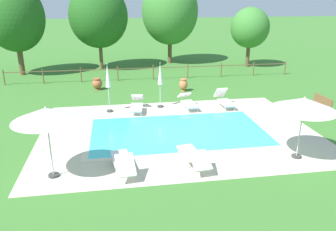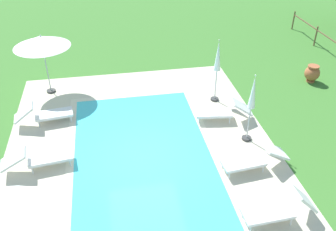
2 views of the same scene
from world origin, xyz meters
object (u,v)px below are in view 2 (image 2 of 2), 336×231
at_px(patio_umbrella_open_by_bench, 41,42).
at_px(patio_umbrella_closed_row_mid_west, 218,61).
at_px(sun_lounger_north_near_steps, 253,159).
at_px(terracotta_urn_by_tree, 312,73).
at_px(sun_lounger_north_far, 278,209).
at_px(sun_lounger_south_mid, 40,158).
at_px(sun_lounger_north_end, 45,114).
at_px(patio_umbrella_closed_row_west, 252,98).
at_px(sun_lounger_north_mid, 222,111).

xyz_separation_m(patio_umbrella_open_by_bench, patio_umbrella_closed_row_mid_west, (1.84, 6.45, -0.48)).
xyz_separation_m(sun_lounger_north_near_steps, terracotta_urn_by_tree, (-4.92, 4.59, 0.04)).
height_order(sun_lounger_north_far, sun_lounger_south_mid, sun_lounger_north_far).
height_order(patio_umbrella_open_by_bench, patio_umbrella_closed_row_mid_west, patio_umbrella_closed_row_mid_west).
xyz_separation_m(sun_lounger_north_end, terracotta_urn_by_tree, (-1.23, 10.95, 0.03)).
xyz_separation_m(patio_umbrella_closed_row_west, patio_umbrella_closed_row_mid_west, (-2.71, -0.33, 0.10)).
distance_m(sun_lounger_north_mid, sun_lounger_north_far, 4.74).
relative_size(sun_lounger_south_mid, patio_umbrella_closed_row_west, 0.87).
bearing_deg(patio_umbrella_closed_row_west, terracotta_urn_by_tree, 129.62).
distance_m(patio_umbrella_open_by_bench, patio_umbrella_closed_row_west, 8.19).
relative_size(sun_lounger_north_far, patio_umbrella_open_by_bench, 0.79).
bearing_deg(sun_lounger_south_mid, sun_lounger_north_near_steps, 79.21).
height_order(sun_lounger_north_mid, patio_umbrella_closed_row_mid_west, patio_umbrella_closed_row_mid_west).
height_order(sun_lounger_north_near_steps, patio_umbrella_open_by_bench, patio_umbrella_open_by_bench).
bearing_deg(sun_lounger_north_mid, sun_lounger_north_far, 0.12).
bearing_deg(patio_umbrella_closed_row_west, sun_lounger_south_mid, -87.96).
distance_m(patio_umbrella_open_by_bench, terracotta_urn_by_tree, 11.18).
bearing_deg(sun_lounger_north_mid, patio_umbrella_closed_row_west, 20.59).
relative_size(sun_lounger_north_far, sun_lounger_south_mid, 0.91).
bearing_deg(sun_lounger_north_far, sun_lounger_south_mid, -117.34).
relative_size(sun_lounger_north_end, sun_lounger_south_mid, 0.97).
relative_size(patio_umbrella_closed_row_mid_west, terracotta_urn_by_tree, 3.39).
distance_m(sun_lounger_north_mid, patio_umbrella_closed_row_mid_west, 1.95).
xyz_separation_m(sun_lounger_north_near_steps, sun_lounger_north_mid, (-2.74, -0.11, 0.01)).
bearing_deg(sun_lounger_north_mid, patio_umbrella_closed_row_mid_west, 173.47).
bearing_deg(patio_umbrella_closed_row_mid_west, sun_lounger_north_end, -85.96).
bearing_deg(patio_umbrella_closed_row_west, patio_umbrella_closed_row_mid_west, -173.09).
distance_m(sun_lounger_north_near_steps, terracotta_urn_by_tree, 6.73).
bearing_deg(patio_umbrella_closed_row_mid_west, sun_lounger_north_mid, -6.53).
height_order(sun_lounger_south_mid, patio_umbrella_closed_row_mid_west, patio_umbrella_closed_row_mid_west).
xyz_separation_m(sun_lounger_south_mid, patio_umbrella_closed_row_west, (-0.24, 6.68, 1.25)).
xyz_separation_m(sun_lounger_north_far, sun_lounger_south_mid, (-3.20, -6.20, -0.03)).
xyz_separation_m(sun_lounger_north_end, patio_umbrella_closed_row_west, (2.26, 6.74, 1.24)).
distance_m(sun_lounger_north_end, patio_umbrella_closed_row_mid_west, 6.56).
bearing_deg(sun_lounger_north_far, patio_umbrella_closed_row_west, 172.08).
bearing_deg(patio_umbrella_closed_row_west, sun_lounger_north_end, -108.50).
bearing_deg(sun_lounger_south_mid, patio_umbrella_open_by_bench, -178.74).
bearing_deg(sun_lounger_south_mid, sun_lounger_north_mid, 103.97).
bearing_deg(sun_lounger_south_mid, sun_lounger_north_far, 62.66).
height_order(sun_lounger_north_near_steps, patio_umbrella_closed_row_mid_west, patio_umbrella_closed_row_mid_west).
bearing_deg(sun_lounger_north_far, sun_lounger_north_near_steps, 177.19).
relative_size(sun_lounger_north_near_steps, terracotta_urn_by_tree, 2.80).
height_order(patio_umbrella_open_by_bench, patio_umbrella_closed_row_west, patio_umbrella_open_by_bench).
distance_m(sun_lounger_north_near_steps, patio_umbrella_closed_row_west, 1.94).
distance_m(sun_lounger_north_end, patio_umbrella_closed_row_west, 7.21).
bearing_deg(patio_umbrella_closed_row_west, sun_lounger_north_near_steps, -14.82).
relative_size(patio_umbrella_open_by_bench, patio_umbrella_closed_row_mid_west, 0.97).
xyz_separation_m(sun_lounger_north_mid, patio_umbrella_closed_row_west, (1.30, 0.49, 1.24)).
bearing_deg(patio_umbrella_closed_row_mid_west, sun_lounger_south_mid, -65.11).
relative_size(sun_lounger_north_near_steps, patio_umbrella_closed_row_west, 0.86).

